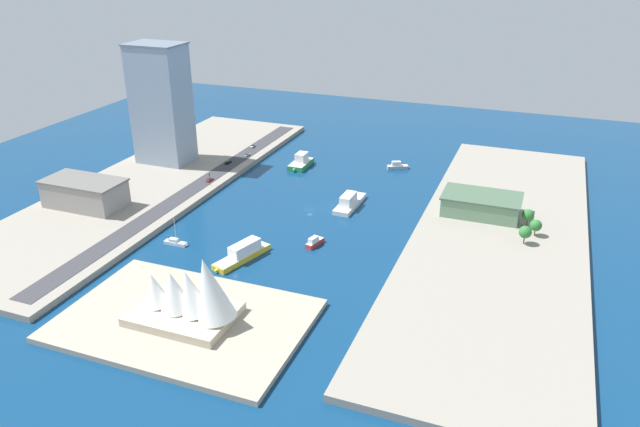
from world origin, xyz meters
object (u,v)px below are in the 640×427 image
sedan_silver (247,155)px  suv_black (228,162)px  carpark_squat_concrete (85,193)px  van_white (253,146)px  ferry_green_doubledeck (301,162)px  traffic_light_waterfront (209,177)px  ferry_white_commuter (349,202)px  yacht_sleek_gray (398,166)px  terminal_long_green (481,204)px  sailboat_small_white (176,242)px  pickup_red (210,179)px  tugboat_red (315,242)px  tower_tall_glass (161,104)px  ferry_yellow_fast (243,253)px  opera_landmark (190,296)px

sedan_silver → suv_black: sedan_silver is taller
carpark_squat_concrete → van_white: bearing=-107.3°
ferry_green_doubledeck → traffic_light_waterfront: 57.45m
suv_black → ferry_white_commuter: bearing=161.6°
yacht_sleek_gray → terminal_long_green: 72.51m
sailboat_small_white → pickup_red: 66.67m
tugboat_red → ferry_green_doubledeck: size_ratio=0.55×
sailboat_small_white → van_white: sailboat_small_white is taller
ferry_white_commuter → tower_tall_glass: 120.95m
ferry_yellow_fast → tugboat_red: ferry_yellow_fast is taller
terminal_long_green → tower_tall_glass: 177.63m
tower_tall_glass → ferry_green_doubledeck: bearing=-161.3°
ferry_green_doubledeck → tower_tall_glass: tower_tall_glass is taller
sailboat_small_white → tower_tall_glass: size_ratio=0.19×
tugboat_red → pickup_red: pickup_red is taller
yacht_sleek_gray → traffic_light_waterfront: (81.49, 64.83, 5.37)m
ferry_yellow_fast → carpark_squat_concrete: bearing=-9.8°
ferry_yellow_fast → terminal_long_green: 110.89m
ferry_green_doubledeck → opera_landmark: opera_landmark is taller
tower_tall_glass → van_white: (-34.45, -38.37, -31.56)m
van_white → suv_black: size_ratio=0.95×
ferry_green_doubledeck → terminal_long_green: 109.21m
tugboat_red → ferry_green_doubledeck: (42.43, -86.50, 1.03)m
pickup_red → traffic_light_waterfront: size_ratio=0.79×
ferry_yellow_fast → yacht_sleek_gray: ferry_yellow_fast is taller
ferry_green_doubledeck → pickup_red: (32.99, 43.71, 0.89)m
van_white → ferry_green_doubledeck: bearing=159.3°
suv_black → traffic_light_waterfront: bearing=102.9°
ferry_white_commuter → tugboat_red: size_ratio=2.49×
terminal_long_green → sedan_silver: (136.27, -33.16, -3.71)m
terminal_long_green → suv_black: size_ratio=7.17×
tower_tall_glass → opera_landmark: (-97.29, 130.21, -23.85)m
traffic_light_waterfront → tugboat_red: bearing=152.5°
opera_landmark → van_white: bearing=-69.6°
sailboat_small_white → suv_black: (24.76, -90.43, 2.39)m
ferry_yellow_fast → tugboat_red: bearing=-136.7°
tugboat_red → sailboat_small_white: (54.71, 20.53, -0.45)m
ferry_white_commuter → suv_black: (80.17, -26.63, 1.13)m
carpark_squat_concrete → tower_tall_glass: bearing=-88.9°
ferry_green_doubledeck → suv_black: size_ratio=4.25×
carpark_squat_concrete → sedan_silver: 97.94m
carpark_squat_concrete → traffic_light_waterfront: size_ratio=5.79×
yacht_sleek_gray → pickup_red: bearing=35.0°
yacht_sleek_gray → ferry_green_doubledeck: ferry_green_doubledeck is taller
carpark_squat_concrete → terminal_long_green: bearing=-161.8°
carpark_squat_concrete → pickup_red: 61.49m
sailboat_small_white → terminal_long_green: 136.35m
yacht_sleek_gray → ferry_green_doubledeck: (51.91, 15.78, 1.00)m
ferry_yellow_fast → pickup_red: (52.80, -64.09, 0.92)m
opera_landmark → suv_black: bearing=-65.6°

